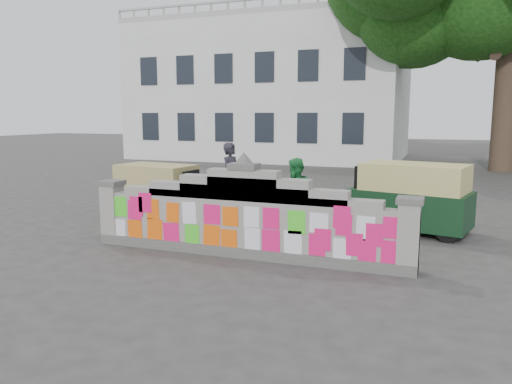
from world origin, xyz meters
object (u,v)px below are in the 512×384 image
(cyclist_bike, at_px, (232,201))
(rickshaw_left, at_px, (159,190))
(pedestrian, at_px, (296,195))
(cyclist_rider, at_px, (231,187))
(rickshaw_right, at_px, (410,197))

(cyclist_bike, relative_size, rickshaw_left, 0.76)
(rickshaw_left, bearing_deg, pedestrian, 3.07)
(pedestrian, bearing_deg, cyclist_rider, -143.26)
(cyclist_bike, xyz_separation_m, pedestrian, (1.84, -0.50, 0.34))
(rickshaw_left, bearing_deg, rickshaw_right, 13.33)
(rickshaw_right, bearing_deg, rickshaw_left, 19.18)
(cyclist_rider, distance_m, rickshaw_left, 2.02)
(cyclist_bike, bearing_deg, pedestrian, -94.37)
(rickshaw_left, xyz_separation_m, rickshaw_right, (6.33, 0.68, 0.10))
(pedestrian, bearing_deg, rickshaw_right, 72.92)
(cyclist_bike, bearing_deg, rickshaw_right, -73.17)
(pedestrian, xyz_separation_m, rickshaw_left, (-3.84, 0.28, -0.13))
(pedestrian, height_order, rickshaw_right, pedestrian)
(cyclist_rider, height_order, pedestrian, cyclist_rider)
(cyclist_bike, relative_size, cyclist_rider, 1.12)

